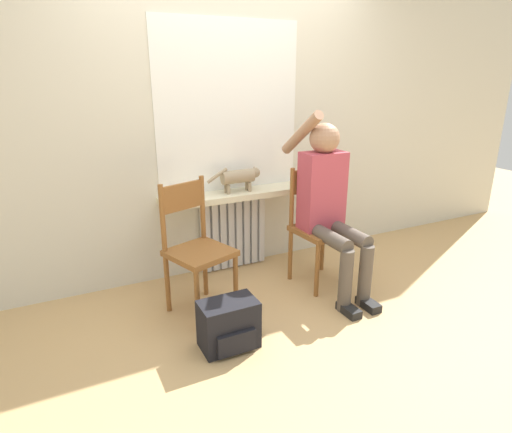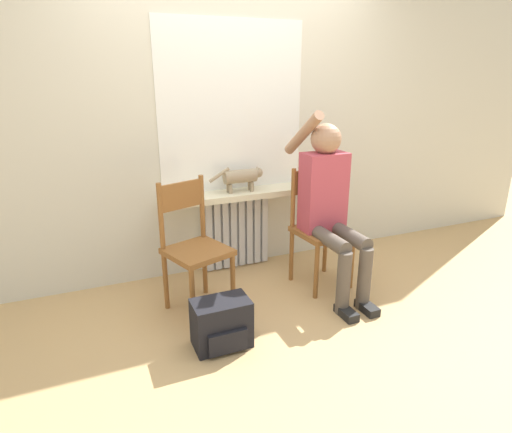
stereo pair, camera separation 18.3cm
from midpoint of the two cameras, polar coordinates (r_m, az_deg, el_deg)
The scene contains 10 objects.
ground_plane at distance 3.00m, azimuth 7.24°, elevation -15.14°, with size 12.00×12.00×0.00m, color tan.
wall_with_window at distance 3.62m, azimuth -1.86°, elevation 13.73°, with size 7.00×0.06×2.70m.
radiator at distance 3.77m, azimuth -1.27°, elevation -1.96°, with size 0.59×0.08×0.66m.
windowsill at distance 3.59m, azimuth -0.82°, elevation 2.96°, with size 1.29×0.26×0.05m.
window_glass at distance 3.58m, azimuth -1.65°, elevation 14.31°, with size 1.24×0.01×1.35m.
chair_left at distance 3.06m, azimuth -6.58°, elevation -3.88°, with size 0.51×0.51×0.95m.
chair_right at distance 3.47m, azimuth 9.95°, elevation -1.29°, with size 0.43×0.43×0.95m.
person at distance 3.31m, azimuth 11.36°, elevation 2.11°, with size 0.36×1.02×1.41m.
cat at distance 3.55m, azimuth -0.41°, elevation 5.36°, with size 0.47×0.11×0.22m.
backpack at distance 2.78m, azimuth -2.66°, elevation -14.15°, with size 0.36×0.25×0.31m.
Camera 2 is at (-1.21, -2.17, 1.66)m, focal length 30.00 mm.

